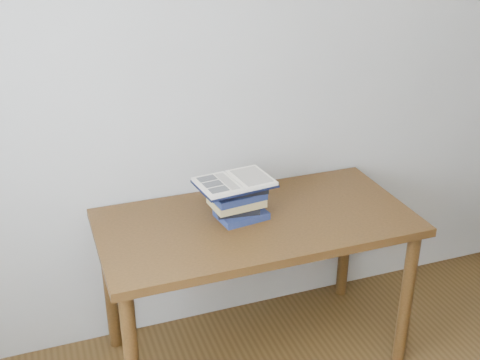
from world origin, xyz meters
name	(u,v)px	position (x,y,z in m)	size (l,w,h in m)	color
desk	(256,238)	(-0.03, 1.38, 0.65)	(1.40, 0.70, 0.75)	#4E2F13
book_stack	(238,201)	(-0.10, 1.43, 0.83)	(0.25, 0.20, 0.15)	#161C44
open_book	(235,182)	(-0.11, 1.44, 0.91)	(0.35, 0.26, 0.03)	black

